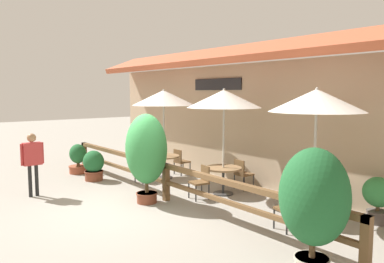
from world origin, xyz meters
TOP-DOWN VIEW (x-y plane):
  - ground_plane at (0.00, 0.00)m, footprint 60.00×60.00m
  - building_facade at (-0.00, 4.10)m, footprint 14.28×1.49m
  - patio_railing at (0.00, 1.05)m, footprint 10.40×0.14m
  - patio_umbrella_near at (-2.11, 2.44)m, footprint 1.98×1.98m
  - dining_table_near at (-2.11, 2.44)m, footprint 0.98×0.98m
  - chair_near_streetside at (-2.08, 1.72)m, footprint 0.47×0.47m
  - chair_near_wallside at (-2.19, 3.16)m, footprint 0.43×0.43m
  - patio_umbrella_middle at (0.45, 2.61)m, footprint 1.98×1.98m
  - dining_table_middle at (0.45, 2.61)m, footprint 0.98×0.98m
  - chair_middle_streetside at (0.42, 1.86)m, footprint 0.49×0.49m
  - chair_middle_wallside at (0.44, 3.37)m, footprint 0.45×0.45m
  - patio_umbrella_far at (3.22, 2.62)m, footprint 1.98×1.98m
  - dining_table_far at (3.22, 2.62)m, footprint 0.98×0.98m
  - chair_far_streetside at (3.22, 1.83)m, footprint 0.49×0.49m
  - chair_far_wallside at (3.25, 3.40)m, footprint 0.43×0.43m
  - potted_plant_entrance_palm at (-0.15, 0.57)m, footprint 1.11×1.00m
  - potted_plant_corner_fern at (4.52, 0.61)m, footprint 1.08×0.97m
  - potted_plant_broad_leaf at (-4.55, 0.58)m, footprint 0.63×0.63m
  - potted_plant_tall_tropical at (-3.24, 0.55)m, footprint 0.70×0.63m
  - potted_plant_small_flowering at (4.15, 3.55)m, footprint 0.64×0.57m
  - pedestrian at (-2.51, -1.46)m, footprint 0.23×0.59m

SIDE VIEW (x-z plane):
  - ground_plane at x=0.00m, z-range 0.00..0.00m
  - chair_near_streetside at x=-2.08m, z-range 0.05..0.90m
  - chair_near_wallside at x=-2.19m, z-range 0.05..0.90m
  - chair_middle_streetside at x=0.42m, z-range 0.05..0.90m
  - chair_middle_wallside at x=0.44m, z-range 0.05..0.90m
  - chair_far_streetside at x=3.22m, z-range 0.05..0.90m
  - chair_far_wallside at x=3.25m, z-range 0.05..0.90m
  - potted_plant_tall_tropical at x=-3.24m, z-range 0.02..0.95m
  - potted_plant_broad_leaf at x=-4.55m, z-range 0.00..1.00m
  - potted_plant_small_flowering at x=4.15m, z-range 0.08..1.07m
  - dining_table_near at x=-2.11m, z-range 0.22..0.95m
  - dining_table_middle at x=0.45m, z-range 0.22..0.95m
  - dining_table_far at x=3.22m, z-range 0.22..0.95m
  - patio_railing at x=0.00m, z-range 0.22..1.17m
  - pedestrian at x=-2.51m, z-range 0.24..1.92m
  - potted_plant_corner_fern at x=4.52m, z-range 0.17..2.09m
  - potted_plant_entrance_palm at x=-0.15m, z-range 0.20..2.42m
  - building_facade at x=0.00m, z-range 0.05..4.28m
  - patio_umbrella_near at x=-2.11m, z-range 1.14..3.99m
  - patio_umbrella_middle at x=0.45m, z-range 1.14..3.99m
  - patio_umbrella_far at x=3.22m, z-range 1.14..3.99m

